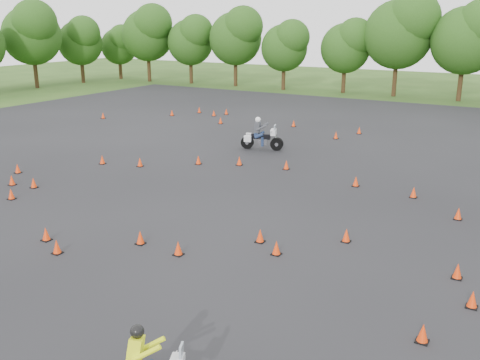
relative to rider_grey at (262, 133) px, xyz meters
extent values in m
plane|color=#2D5119|center=(4.05, -13.57, -0.98)|extent=(140.00, 140.00, 0.00)
plane|color=black|center=(4.05, -7.57, -0.97)|extent=(62.00, 62.00, 0.00)
cone|color=#F63A0A|center=(-11.69, 6.75, -0.75)|extent=(0.26, 0.26, 0.45)
cone|color=#F63A0A|center=(-5.44, -11.85, -0.75)|extent=(0.26, 0.26, 0.45)
cone|color=#F63A0A|center=(13.23, -13.22, -0.75)|extent=(0.26, 0.26, 0.45)
cone|color=#F63A0A|center=(-8.13, -10.59, -0.75)|extent=(0.26, 0.26, 0.45)
cone|color=#F63A0A|center=(-6.63, -12.08, -0.75)|extent=(0.26, 0.26, 0.45)
cone|color=#F63A0A|center=(-1.33, -4.68, -0.75)|extent=(0.26, 0.26, 0.45)
cone|color=#F63A0A|center=(7.29, -12.83, -0.75)|extent=(0.26, 0.26, 0.45)
cone|color=#F63A0A|center=(-1.34, 7.38, -0.75)|extent=(0.26, 0.26, 0.45)
cone|color=#F63A0A|center=(6.36, -12.19, -0.75)|extent=(0.26, 0.26, 0.45)
cone|color=#F63A0A|center=(-15.51, 3.02, -0.75)|extent=(0.26, 0.26, 0.45)
cone|color=#F63A0A|center=(-0.08, -15.75, -0.75)|extent=(0.26, 0.26, 0.45)
cone|color=#F63A0A|center=(1.09, -16.32, -0.75)|extent=(0.26, 0.26, 0.45)
cone|color=#F63A0A|center=(2.72, 4.99, -0.75)|extent=(0.26, 0.26, 0.45)
cone|color=#F63A0A|center=(-8.23, 9.40, -0.75)|extent=(0.26, 0.26, 0.45)
cone|color=#F63A0A|center=(9.78, -4.66, -0.75)|extent=(0.26, 0.26, 0.45)
cone|color=#F63A0A|center=(-10.58, 8.97, -0.75)|extent=(0.26, 0.26, 0.45)
cone|color=#F63A0A|center=(7.12, -4.32, -0.75)|extent=(0.26, 0.26, 0.45)
cone|color=#F63A0A|center=(11.86, -6.49, -0.75)|extent=(0.26, 0.26, 0.45)
cone|color=#F63A0A|center=(12.62, -11.67, -0.75)|extent=(0.26, 0.26, 0.45)
cone|color=#F63A0A|center=(2.92, -14.37, -0.75)|extent=(0.26, 0.26, 0.45)
cone|color=#F63A0A|center=(-3.70, -6.57, -0.75)|extent=(0.26, 0.26, 0.45)
cone|color=#F63A0A|center=(-8.69, 8.27, -0.75)|extent=(0.26, 0.26, 0.45)
cone|color=#F63A0A|center=(8.89, -10.68, -0.75)|extent=(0.26, 0.26, 0.45)
cone|color=#F63A0A|center=(3.12, -3.28, -0.75)|extent=(0.26, 0.26, 0.45)
cone|color=#F63A0A|center=(3.51, 7.26, -0.75)|extent=(0.26, 0.26, 0.45)
cone|color=#F63A0A|center=(-5.75, -7.18, -0.75)|extent=(0.26, 0.26, 0.45)
cone|color=#F63A0A|center=(-4.92, -13.43, -0.75)|extent=(0.26, 0.26, 0.45)
cone|color=#F63A0A|center=(4.56, -14.44, -0.75)|extent=(0.26, 0.26, 0.45)
cone|color=#F63A0A|center=(-6.48, 5.74, -0.75)|extent=(0.26, 0.26, 0.45)
cone|color=#F63A0A|center=(0.64, -3.77, -0.75)|extent=(0.26, 0.26, 0.45)
cone|color=#F63A0A|center=(12.45, -15.51, -0.75)|extent=(0.26, 0.26, 0.45)
camera|label=1|loc=(14.23, -27.16, 6.28)|focal=40.00mm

